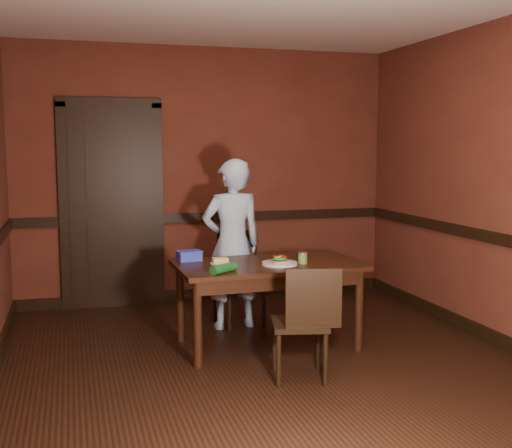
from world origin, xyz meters
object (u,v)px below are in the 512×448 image
person (232,244)px  cheese_saucer (220,262)px  food_tub (189,256)px  chair_near (300,322)px  dining_table (267,304)px  chair_far (239,279)px  sauce_jar (303,258)px  sandwich_plate (280,262)px

person → cheese_saucer: size_ratio=9.39×
cheese_saucer → food_tub: size_ratio=0.74×
cheese_saucer → chair_near: bearing=-65.3°
chair_near → food_tub: (-0.60, 1.06, 0.33)m
dining_table → chair_far: bearing=93.6°
sauce_jar → cheese_saucer: 0.68m
chair_far → cheese_saucer: 0.77m
food_tub → sandwich_plate: bearing=-38.8°
cheese_saucer → person: bearing=66.6°
sauce_jar → chair_near: bearing=-111.9°
chair_far → chair_near: 1.48m
chair_far → cheese_saucer: size_ratio=5.24×
sauce_jar → sandwich_plate: bearing=178.5°
chair_far → sandwich_plate: bearing=-89.9°
dining_table → cheese_saucer: bearing=169.6°
person → sandwich_plate: person is taller
sandwich_plate → food_tub: bearing=150.7°
sandwich_plate → cheese_saucer: bearing=160.6°
chair_far → sauce_jar: (0.33, -0.80, 0.32)m
chair_near → person: person is taller
dining_table → person: 0.77m
person → sauce_jar: size_ratio=16.83×
sandwich_plate → cheese_saucer: 0.49m
person → sandwich_plate: 0.76m
sauce_jar → food_tub: bearing=156.3°
sauce_jar → dining_table: bearing=158.2°
person → cheese_saucer: person is taller
chair_near → cheese_saucer: (-0.39, 0.84, 0.31)m
person → sauce_jar: 0.84m
sandwich_plate → food_tub: (-0.68, 0.38, 0.02)m
dining_table → person: bearing=101.6°
dining_table → chair_near: 0.78m
chair_near → cheese_saucer: chair_near is taller
chair_near → person: 1.46m
chair_near → sandwich_plate: 0.75m
sandwich_plate → sauce_jar: bearing=-1.5°
dining_table → chair_far: (-0.06, 0.70, 0.08)m
chair_near → sauce_jar: (0.27, 0.67, 0.34)m
sandwich_plate → person: bearing=106.6°
dining_table → food_tub: 0.77m
chair_far → sandwich_plate: (0.13, -0.80, 0.29)m
cheese_saucer → food_tub: bearing=134.9°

